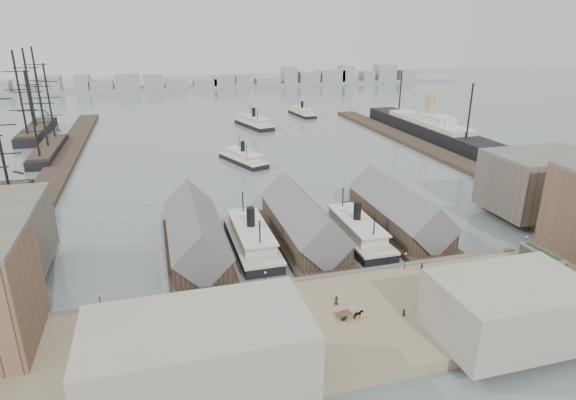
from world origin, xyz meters
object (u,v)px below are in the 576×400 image
object	(u,v)px
ocean_steamer	(428,128)
horse_cart_right	(441,307)
horse_cart_left	(148,328)
horse_cart_center	(353,315)
ferry_docked_west	(251,238)
tram	(542,260)

from	to	relation	value
ocean_steamer	horse_cart_right	distance (m)	155.60
ocean_steamer	horse_cart_right	world-z (taller)	ocean_steamer
ocean_steamer	horse_cart_left	size ratio (longest dim) A/B	22.67
horse_cart_center	horse_cart_right	size ratio (longest dim) A/B	1.01
ferry_docked_west	tram	world-z (taller)	ferry_docked_west
ferry_docked_west	horse_cart_left	xyz separation A→B (m)	(-23.99, -31.21, 0.24)
horse_cart_center	horse_cart_right	bearing A→B (deg)	-112.26
ferry_docked_west	horse_cart_left	distance (m)	39.36
tram	horse_cart_center	distance (m)	45.92
horse_cart_left	horse_cart_center	world-z (taller)	horse_cart_center
tram	horse_cart_right	distance (m)	30.70
tram	horse_cart_left	bearing A→B (deg)	177.68
horse_cart_left	ferry_docked_west	bearing A→B (deg)	2.26
tram	ocean_steamer	bearing A→B (deg)	65.79
horse_cart_center	ferry_docked_west	bearing A→B (deg)	1.47
ferry_docked_west	horse_cart_right	size ratio (longest dim) A/B	6.23
tram	horse_cart_right	xyz separation A→B (m)	(-29.42, -8.71, -1.09)
horse_cart_left	ocean_steamer	bearing A→B (deg)	-5.75
ferry_docked_west	tram	size ratio (longest dim) A/B	2.83
horse_cart_center	horse_cart_right	world-z (taller)	horse_cart_right
ocean_steamer	horse_cart_center	bearing A→B (deg)	-125.55
tram	horse_cart_center	size ratio (longest dim) A/B	2.18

